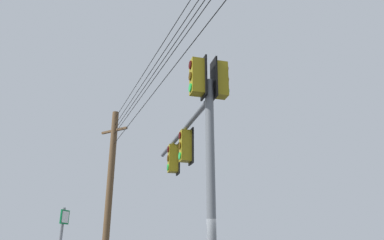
# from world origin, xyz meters

# --- Properties ---
(signal_mast_assembly) EXTENTS (5.06, 3.42, 6.29)m
(signal_mast_assembly) POSITION_xyz_m (-0.73, 0.28, 4.50)
(signal_mast_assembly) COLOR slate
(signal_mast_assembly) RESTS_ON ground
(utility_pole_wooden) EXTENTS (0.63, 1.82, 9.24)m
(utility_pole_wooden) POSITION_xyz_m (-9.16, -6.75, 4.70)
(utility_pole_wooden) COLOR brown
(utility_pole_wooden) RESTS_ON ground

